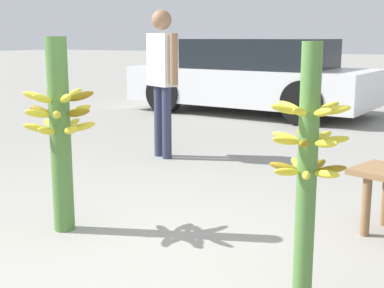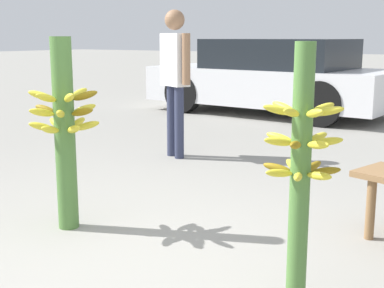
{
  "view_description": "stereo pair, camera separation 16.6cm",
  "coord_description": "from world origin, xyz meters",
  "px_view_note": "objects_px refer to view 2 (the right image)",
  "views": [
    {
      "loc": [
        1.73,
        -2.2,
        1.3
      ],
      "look_at": [
        0.14,
        0.53,
        0.67
      ],
      "focal_mm": 50.0,
      "sensor_mm": 36.0,
      "label": 1
    },
    {
      "loc": [
        1.87,
        -2.11,
        1.3
      ],
      "look_at": [
        0.14,
        0.53,
        0.67
      ],
      "focal_mm": 50.0,
      "sensor_mm": 36.0,
      "label": 2
    }
  ],
  "objects_px": {
    "banana_stalk_left": "(65,130)",
    "banana_stalk_center": "(300,169)",
    "vendor_person": "(175,69)",
    "parked_car": "(273,77)"
  },
  "relations": [
    {
      "from": "banana_stalk_left",
      "to": "banana_stalk_center",
      "type": "relative_size",
      "value": 1.02
    },
    {
      "from": "banana_stalk_center",
      "to": "vendor_person",
      "type": "height_order",
      "value": "vendor_person"
    },
    {
      "from": "banana_stalk_left",
      "to": "vendor_person",
      "type": "bearing_deg",
      "value": 106.41
    },
    {
      "from": "banana_stalk_center",
      "to": "banana_stalk_left",
      "type": "bearing_deg",
      "value": 174.44
    },
    {
      "from": "banana_stalk_left",
      "to": "parked_car",
      "type": "height_order",
      "value": "banana_stalk_left"
    },
    {
      "from": "banana_stalk_left",
      "to": "parked_car",
      "type": "distance_m",
      "value": 6.06
    },
    {
      "from": "vendor_person",
      "to": "parked_car",
      "type": "xyz_separation_m",
      "value": [
        -0.56,
        3.7,
        -0.34
      ]
    },
    {
      "from": "parked_car",
      "to": "banana_stalk_left",
      "type": "bearing_deg",
      "value": -165.38
    },
    {
      "from": "banana_stalk_left",
      "to": "vendor_person",
      "type": "relative_size",
      "value": 0.82
    },
    {
      "from": "banana_stalk_center",
      "to": "vendor_person",
      "type": "xyz_separation_m",
      "value": [
        -2.41,
        2.4,
        0.27
      ]
    }
  ]
}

